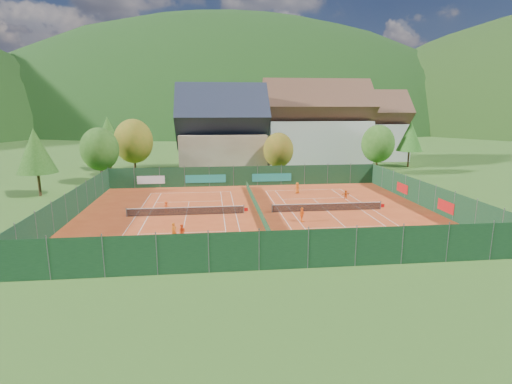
% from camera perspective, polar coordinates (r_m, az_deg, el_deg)
% --- Properties ---
extents(ground, '(600.00, 600.00, 0.00)m').
position_cam_1_polar(ground, '(45.04, 0.29, -3.04)').
color(ground, '#2E581B').
rests_on(ground, ground).
extents(clay_pad, '(40.00, 32.00, 0.01)m').
position_cam_1_polar(clay_pad, '(45.03, 0.29, -3.01)').
color(clay_pad, '#BA421B').
rests_on(clay_pad, ground).
extents(court_markings_left, '(11.03, 23.83, 0.00)m').
position_cam_1_polar(court_markings_left, '(44.83, -9.94, -3.26)').
color(court_markings_left, white).
rests_on(court_markings_left, ground).
extents(court_markings_right, '(11.03, 23.83, 0.00)m').
position_cam_1_polar(court_markings_right, '(46.62, 10.11, -2.67)').
color(court_markings_right, white).
rests_on(court_markings_right, ground).
extents(tennis_net_left, '(13.30, 0.10, 1.02)m').
position_cam_1_polar(tennis_net_left, '(44.69, -9.76, -2.64)').
color(tennis_net_left, '#59595B').
rests_on(tennis_net_left, ground).
extents(tennis_net_right, '(13.30, 0.10, 1.02)m').
position_cam_1_polar(tennis_net_right, '(46.55, 10.31, -2.07)').
color(tennis_net_right, '#59595B').
rests_on(tennis_net_right, ground).
extents(court_divider, '(0.03, 28.80, 1.00)m').
position_cam_1_polar(court_divider, '(44.91, 0.29, -2.40)').
color(court_divider, '#153B20').
rests_on(court_divider, ground).
extents(fence_north, '(40.00, 0.10, 3.00)m').
position_cam_1_polar(fence_north, '(60.23, -1.93, 2.26)').
color(fence_north, '#14381E').
rests_on(fence_north, ground).
extents(fence_south, '(40.00, 0.04, 3.00)m').
position_cam_1_polar(fence_south, '(29.49, 3.99, -8.25)').
color(fence_south, '#12331A').
rests_on(fence_south, ground).
extents(fence_west, '(0.04, 32.00, 3.00)m').
position_cam_1_polar(fence_west, '(46.80, -24.83, -1.69)').
color(fence_west, '#153A22').
rests_on(fence_west, ground).
extents(fence_east, '(0.09, 32.00, 3.00)m').
position_cam_1_polar(fence_east, '(51.04, 23.18, -0.49)').
color(fence_east, '#12331C').
rests_on(fence_east, ground).
extents(chalet, '(16.20, 12.00, 16.00)m').
position_cam_1_polar(chalet, '(73.39, -4.85, 8.05)').
color(chalet, tan).
rests_on(chalet, ground).
extents(hotel_block_a, '(21.60, 11.00, 17.25)m').
position_cam_1_polar(hotel_block_a, '(82.06, 8.56, 8.91)').
color(hotel_block_a, silver).
rests_on(hotel_block_a, ground).
extents(hotel_block_b, '(17.28, 10.00, 15.50)m').
position_cam_1_polar(hotel_block_b, '(94.13, 15.63, 8.52)').
color(hotel_block_b, silver).
rests_on(hotel_block_b, ground).
extents(tree_west_front, '(5.72, 5.72, 8.69)m').
position_cam_1_polar(tree_west_front, '(65.70, -21.43, 5.71)').
color(tree_west_front, '#473119').
rests_on(tree_west_front, ground).
extents(tree_west_mid, '(6.44, 6.44, 9.78)m').
position_cam_1_polar(tree_west_mid, '(70.59, -17.09, 6.95)').
color(tree_west_mid, '#432E18').
rests_on(tree_west_mid, ground).
extents(tree_west_back, '(5.60, 5.60, 10.00)m').
position_cam_1_polar(tree_west_back, '(79.61, -20.37, 7.74)').
color(tree_west_back, '#422C17').
rests_on(tree_west_back, ground).
extents(tree_center, '(5.01, 5.01, 7.60)m').
position_cam_1_polar(tree_center, '(66.49, 3.21, 6.00)').
color(tree_center, '#472E19').
rests_on(tree_center, ground).
extents(tree_east_front, '(5.72, 5.72, 8.69)m').
position_cam_1_polar(tree_east_front, '(73.49, 17.02, 6.61)').
color(tree_east_front, '#473119').
rests_on(tree_east_front, ground).
extents(tree_east_mid, '(5.04, 5.04, 9.00)m').
position_cam_1_polar(tree_east_mid, '(84.94, 21.16, 7.45)').
color(tree_east_mid, '#4C2F1B').
rests_on(tree_east_mid, ground).
extents(tree_west_side, '(5.04, 5.04, 9.00)m').
position_cam_1_polar(tree_west_side, '(60.00, -28.98, 5.15)').
color(tree_west_side, '#482E19').
rests_on(tree_west_side, ground).
extents(tree_east_back, '(7.15, 7.15, 10.86)m').
position_cam_1_polar(tree_east_back, '(88.95, 14.18, 8.50)').
color(tree_east_back, '#4D2D1B').
rests_on(tree_east_back, ground).
extents(mountain_backdrop, '(820.00, 530.00, 242.00)m').
position_cam_1_polar(mountain_backdrop, '(283.39, 0.46, 1.63)').
color(mountain_backdrop, black).
rests_on(mountain_backdrop, ground).
extents(ball_hopper, '(0.34, 0.34, 0.80)m').
position_cam_1_polar(ball_hopper, '(36.72, 20.65, -6.44)').
color(ball_hopper, slate).
rests_on(ball_hopper, ground).
extents(loose_ball_0, '(0.07, 0.07, 0.07)m').
position_cam_1_polar(loose_ball_0, '(39.83, -13.00, -5.32)').
color(loose_ball_0, '#CCD833').
rests_on(loose_ball_0, ground).
extents(loose_ball_1, '(0.07, 0.07, 0.07)m').
position_cam_1_polar(loose_ball_1, '(38.12, 12.80, -6.10)').
color(loose_ball_1, '#CCD833').
rests_on(loose_ball_1, ground).
extents(player_left_near, '(0.67, 0.66, 1.56)m').
position_cam_1_polar(player_left_near, '(36.80, -11.64, -5.49)').
color(player_left_near, '#D56212').
rests_on(player_left_near, ground).
extents(player_left_mid, '(0.86, 0.78, 1.43)m').
position_cam_1_polar(player_left_mid, '(36.61, -10.51, -5.64)').
color(player_left_mid, '#EA4A14').
rests_on(player_left_mid, ground).
extents(player_left_far, '(0.76, 0.44, 1.18)m').
position_cam_1_polar(player_left_far, '(46.73, -12.71, -2.01)').
color(player_left_far, '#E54714').
rests_on(player_left_far, ground).
extents(player_right_near, '(0.86, 0.95, 1.55)m').
position_cam_1_polar(player_right_near, '(41.68, 6.56, -3.24)').
color(player_right_near, orange).
rests_on(player_right_near, ground).
extents(player_right_far_a, '(0.87, 0.75, 1.52)m').
position_cam_1_polar(player_right_far_a, '(55.31, 5.92, 0.57)').
color(player_right_far_a, '#D15912').
rests_on(player_right_far_a, ground).
extents(player_right_far_b, '(1.12, 0.41, 1.19)m').
position_cam_1_polar(player_right_far_b, '(52.91, 12.70, -0.37)').
color(player_right_far_b, '#E25A14').
rests_on(player_right_far_b, ground).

